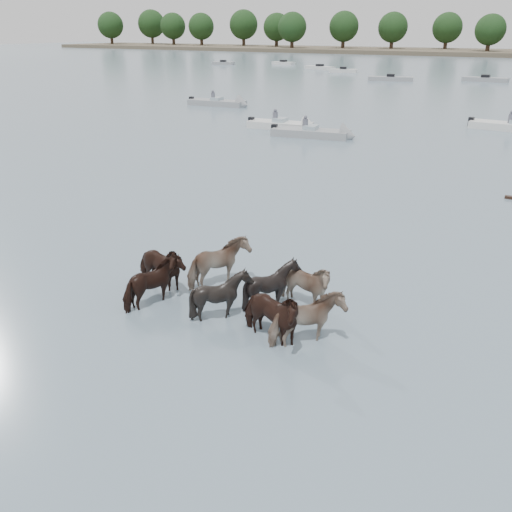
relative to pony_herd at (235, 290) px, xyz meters
The scene contains 7 objects.
ground 2.13m from the pony_herd, 119.25° to the right, with size 400.00×400.00×0.00m, color slate.
shoreline 164.33m from the pony_herd, 115.60° to the left, with size 160.00×30.00×1.00m, color #4C4233.
pony_herd is the anchor object (origin of this frame).
motorboat_a 26.21m from the pony_herd, 112.90° to the left, with size 5.11×2.00×1.92m.
motorboat_b 23.50m from the pony_herd, 107.53° to the left, with size 5.63×2.38×1.92m.
motorboat_f 38.17m from the pony_herd, 122.61° to the left, with size 5.95×2.07×1.92m.
treeline 168.18m from the pony_herd, 117.72° to the left, with size 147.06×22.46×12.30m.
Camera 1 is at (7.31, -8.42, 6.51)m, focal length 38.23 mm.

